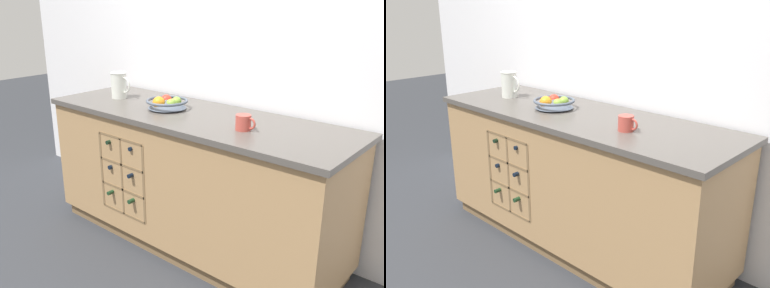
{
  "view_description": "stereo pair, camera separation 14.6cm",
  "coord_description": "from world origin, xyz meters",
  "views": [
    {
      "loc": [
        1.68,
        -1.98,
        1.6
      ],
      "look_at": [
        0.0,
        0.0,
        0.71
      ],
      "focal_mm": 40.0,
      "sensor_mm": 36.0,
      "label": 1
    },
    {
      "loc": [
        1.79,
        -1.88,
        1.6
      ],
      "look_at": [
        0.0,
        0.0,
        0.71
      ],
      "focal_mm": 40.0,
      "sensor_mm": 36.0,
      "label": 2
    }
  ],
  "objects": [
    {
      "name": "ceramic_mug",
      "position": [
        0.44,
        -0.09,
        0.96
      ],
      "size": [
        0.12,
        0.09,
        0.09
      ],
      "color": "#B7473D",
      "rests_on": "kitchen_island"
    },
    {
      "name": "white_pitcher",
      "position": [
        -0.69,
        -0.0,
        1.01
      ],
      "size": [
        0.18,
        0.12,
        0.19
      ],
      "color": "silver",
      "rests_on": "kitchen_island"
    },
    {
      "name": "back_wall",
      "position": [
        0.0,
        0.39,
        1.27
      ],
      "size": [
        4.46,
        0.06,
        2.55
      ],
      "primitive_type": "cube",
      "color": "white",
      "rests_on": "ground_plane"
    },
    {
      "name": "kitchen_island",
      "position": [
        -0.0,
        -0.0,
        0.46
      ],
      "size": [
        2.1,
        0.7,
        0.92
      ],
      "color": "brown",
      "rests_on": "ground_plane"
    },
    {
      "name": "fruit_bowl",
      "position": [
        -0.2,
        -0.01,
        0.96
      ],
      "size": [
        0.27,
        0.27,
        0.09
      ],
      "color": "#4C5666",
      "rests_on": "kitchen_island"
    },
    {
      "name": "ground_plane",
      "position": [
        0.0,
        0.0,
        0.0
      ],
      "size": [
        14.0,
        14.0,
        0.0
      ],
      "primitive_type": "plane",
      "color": "#2D3035"
    }
  ]
}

